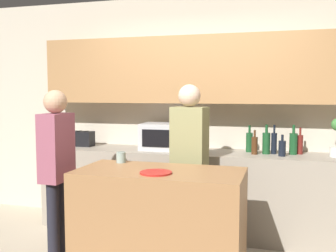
{
  "coord_description": "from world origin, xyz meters",
  "views": [
    {
      "loc": [
        0.89,
        -2.85,
        1.58
      ],
      "look_at": [
        -0.07,
        0.48,
        1.28
      ],
      "focal_mm": 42.0,
      "sensor_mm": 36.0,
      "label": 1
    }
  ],
  "objects_px": {
    "bottle_5": "(293,143)",
    "cup_0": "(121,157)",
    "bottle_0": "(249,142)",
    "toaster": "(83,139)",
    "person_left": "(189,153)",
    "person_center": "(57,162)",
    "bottle_3": "(274,143)",
    "plate_on_island": "(156,173)",
    "bottle_4": "(282,148)",
    "microwave": "(165,137)",
    "bottle_2": "(266,143)",
    "bottle_1": "(255,145)",
    "bottle_6": "(300,144)"
  },
  "relations": [
    {
      "from": "bottle_0",
      "to": "microwave",
      "type": "bearing_deg",
      "value": -174.87
    },
    {
      "from": "bottle_0",
      "to": "cup_0",
      "type": "bearing_deg",
      "value": -136.38
    },
    {
      "from": "bottle_4",
      "to": "bottle_5",
      "type": "height_order",
      "value": "bottle_5"
    },
    {
      "from": "bottle_1",
      "to": "bottle_5",
      "type": "relative_size",
      "value": 0.82
    },
    {
      "from": "bottle_5",
      "to": "plate_on_island",
      "type": "height_order",
      "value": "bottle_5"
    },
    {
      "from": "toaster",
      "to": "bottle_0",
      "type": "height_order",
      "value": "bottle_0"
    },
    {
      "from": "bottle_6",
      "to": "person_left",
      "type": "distance_m",
      "value": 1.24
    },
    {
      "from": "plate_on_island",
      "to": "person_center",
      "type": "height_order",
      "value": "person_center"
    },
    {
      "from": "bottle_3",
      "to": "bottle_2",
      "type": "bearing_deg",
      "value": -160.86
    },
    {
      "from": "toaster",
      "to": "bottle_0",
      "type": "distance_m",
      "value": 1.99
    },
    {
      "from": "bottle_5",
      "to": "plate_on_island",
      "type": "distance_m",
      "value": 1.75
    },
    {
      "from": "bottle_1",
      "to": "person_left",
      "type": "bearing_deg",
      "value": -138.94
    },
    {
      "from": "plate_on_island",
      "to": "person_center",
      "type": "xyz_separation_m",
      "value": [
        -0.99,
        0.14,
        0.01
      ]
    },
    {
      "from": "bottle_4",
      "to": "bottle_5",
      "type": "xyz_separation_m",
      "value": [
        0.11,
        0.15,
        0.03
      ]
    },
    {
      "from": "bottle_4",
      "to": "bottle_0",
      "type": "bearing_deg",
      "value": 150.4
    },
    {
      "from": "bottle_0",
      "to": "bottle_2",
      "type": "xyz_separation_m",
      "value": [
        0.18,
        -0.09,
        0.01
      ]
    },
    {
      "from": "bottle_3",
      "to": "cup_0",
      "type": "relative_size",
      "value": 3.14
    },
    {
      "from": "microwave",
      "to": "bottle_3",
      "type": "bearing_deg",
      "value": 1.15
    },
    {
      "from": "bottle_0",
      "to": "cup_0",
      "type": "xyz_separation_m",
      "value": [
        -1.08,
        -1.03,
        -0.06
      ]
    },
    {
      "from": "bottle_3",
      "to": "person_center",
      "type": "bearing_deg",
      "value": -147.28
    },
    {
      "from": "bottle_1",
      "to": "plate_on_island",
      "type": "height_order",
      "value": "bottle_1"
    },
    {
      "from": "bottle_5",
      "to": "bottle_0",
      "type": "bearing_deg",
      "value": 174.36
    },
    {
      "from": "microwave",
      "to": "person_left",
      "type": "xyz_separation_m",
      "value": [
        0.42,
        -0.58,
        -0.09
      ]
    },
    {
      "from": "plate_on_island",
      "to": "person_left",
      "type": "height_order",
      "value": "person_left"
    },
    {
      "from": "cup_0",
      "to": "microwave",
      "type": "bearing_deg",
      "value": 81.64
    },
    {
      "from": "microwave",
      "to": "bottle_4",
      "type": "distance_m",
      "value": 1.3
    },
    {
      "from": "bottle_5",
      "to": "cup_0",
      "type": "bearing_deg",
      "value": -147.39
    },
    {
      "from": "bottle_4",
      "to": "bottle_3",
      "type": "bearing_deg",
      "value": 121.69
    },
    {
      "from": "bottle_2",
      "to": "bottle_0",
      "type": "bearing_deg",
      "value": 154.37
    },
    {
      "from": "bottle_3",
      "to": "plate_on_island",
      "type": "distance_m",
      "value": 1.62
    },
    {
      "from": "bottle_5",
      "to": "person_center",
      "type": "relative_size",
      "value": 0.2
    },
    {
      "from": "bottle_3",
      "to": "person_left",
      "type": "xyz_separation_m",
      "value": [
        -0.79,
        -0.6,
        -0.06
      ]
    },
    {
      "from": "bottle_3",
      "to": "person_center",
      "type": "distance_m",
      "value": 2.23
    },
    {
      "from": "person_left",
      "to": "person_center",
      "type": "height_order",
      "value": "person_left"
    },
    {
      "from": "microwave",
      "to": "bottle_4",
      "type": "bearing_deg",
      "value": -4.96
    },
    {
      "from": "bottle_0",
      "to": "person_left",
      "type": "xyz_separation_m",
      "value": [
        -0.52,
        -0.66,
        -0.05
      ]
    },
    {
      "from": "microwave",
      "to": "toaster",
      "type": "distance_m",
      "value": 1.05
    },
    {
      "from": "plate_on_island",
      "to": "person_left",
      "type": "distance_m",
      "value": 0.75
    },
    {
      "from": "toaster",
      "to": "bottle_0",
      "type": "bearing_deg",
      "value": 2.39
    },
    {
      "from": "bottle_0",
      "to": "bottle_3",
      "type": "height_order",
      "value": "bottle_3"
    },
    {
      "from": "bottle_5",
      "to": "person_left",
      "type": "xyz_separation_m",
      "value": [
        -0.98,
        -0.62,
        -0.06
      ]
    },
    {
      "from": "bottle_2",
      "to": "bottle_4",
      "type": "relative_size",
      "value": 1.41
    },
    {
      "from": "bottle_3",
      "to": "bottle_5",
      "type": "height_order",
      "value": "bottle_5"
    },
    {
      "from": "toaster",
      "to": "plate_on_island",
      "type": "relative_size",
      "value": 1.0
    },
    {
      "from": "toaster",
      "to": "bottle_3",
      "type": "height_order",
      "value": "bottle_3"
    },
    {
      "from": "toaster",
      "to": "person_center",
      "type": "height_order",
      "value": "person_center"
    },
    {
      "from": "bottle_2",
      "to": "cup_0",
      "type": "xyz_separation_m",
      "value": [
        -1.27,
        -0.95,
        -0.06
      ]
    },
    {
      "from": "bottle_0",
      "to": "bottle_5",
      "type": "bearing_deg",
      "value": -5.64
    },
    {
      "from": "toaster",
      "to": "bottle_6",
      "type": "height_order",
      "value": "bottle_6"
    },
    {
      "from": "toaster",
      "to": "bottle_0",
      "type": "relative_size",
      "value": 0.88
    }
  ]
}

